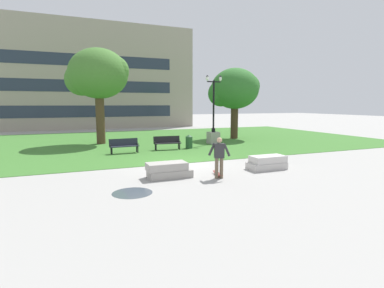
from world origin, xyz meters
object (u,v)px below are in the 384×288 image
Objects in this scene: concrete_block_center at (168,170)px; lamp_post_left at (213,130)px; person_skateboarder at (219,155)px; trash_bin at (189,141)px; concrete_block_left at (267,163)px; skateboard at (218,174)px; park_bench_near_right at (124,145)px; park_bench_near_left at (167,142)px.

lamp_post_left is at bearing 54.03° from concrete_block_center.
concrete_block_center is 1.09× the size of person_skateboarder.
lamp_post_left is (6.50, 8.96, 0.77)m from concrete_block_center.
concrete_block_left is at bearing -82.60° from trash_bin.
park_bench_near_right is (-2.73, 7.49, 0.45)m from skateboard.
lamp_post_left reaches higher than person_skateboarder.
skateboard is 7.99m from park_bench_near_right.
concrete_block_left is 0.98× the size of park_bench_near_left.
lamp_post_left is at bearing 30.98° from trash_bin.
lamp_post_left reaches higher than skateboard.
skateboard is 10.53m from lamp_post_left.
park_bench_near_left reaches higher than concrete_block_left.
lamp_post_left reaches higher than concrete_block_center.
park_bench_near_left is at bearing 87.55° from person_skateboarder.
concrete_block_center is at bearing 153.91° from person_skateboarder.
park_bench_near_right is 7.47m from lamp_post_left.
park_bench_near_right is (-0.68, 6.96, 0.23)m from concrete_block_center.
lamp_post_left is 3.15m from trash_bin.
trash_bin is (4.52, 0.41, -0.04)m from park_bench_near_right.
park_bench_near_left is at bearing 108.79° from concrete_block_left.
concrete_block_left is (4.83, -0.21, 0.00)m from concrete_block_center.
park_bench_near_left is (2.26, 7.35, 0.23)m from concrete_block_center.
lamp_post_left is (4.45, 9.49, 0.99)m from skateboard.
trash_bin is at bearing 5.13° from park_bench_near_right.
skateboard is at bearing -69.95° from park_bench_near_right.
person_skateboarder reaches higher than concrete_block_left.
skateboard is 1.08× the size of trash_bin.
skateboard is (0.16, 0.40, -0.88)m from person_skateboarder.
park_bench_near_left is (0.20, 7.88, 0.45)m from skateboard.
park_bench_near_right is (-2.93, -0.39, 0.00)m from park_bench_near_left.
park_bench_near_right is 1.90× the size of trash_bin.
person_skateboarder is 0.98m from skateboard.
concrete_block_left is 1.73× the size of skateboard.
concrete_block_left is 9.36m from lamp_post_left.
concrete_block_left is 1.87× the size of trash_bin.
park_bench_near_right is 4.54m from trash_bin.
park_bench_near_left is at bearing 88.55° from skateboard.
park_bench_near_right reaches higher than concrete_block_center.
skateboard is 0.57× the size of park_bench_near_left.
lamp_post_left reaches higher than trash_bin.
skateboard is at bearing 68.92° from person_skateboarder.
lamp_post_left reaches higher than park_bench_near_right.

